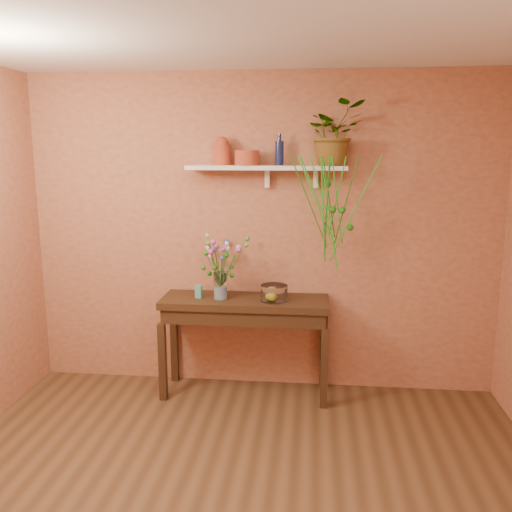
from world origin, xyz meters
TOP-DOWN VIEW (x-y plane):
  - room at (0.00, 0.00)m, footprint 4.04×4.04m
  - sideboard at (-0.12, 1.76)m, footprint 1.39×0.45m
  - wall_shelf at (0.06, 1.87)m, footprint 1.30×0.24m
  - terracotta_jug at (-0.32, 1.90)m, footprint 0.15×0.15m
  - terracotta_pot at (-0.10, 1.84)m, footprint 0.20×0.20m
  - blue_bottle at (0.15, 1.89)m, footprint 0.09×0.09m
  - spider_plant at (0.59, 1.86)m, footprint 0.58×0.54m
  - plant_fronds at (0.59, 1.70)m, footprint 0.68×0.38m
  - glass_vase at (-0.31, 1.72)m, footprint 0.11×0.11m
  - bouquet at (-0.30, 1.75)m, footprint 0.39×0.48m
  - glass_bowl at (0.13, 1.71)m, footprint 0.22×0.22m
  - lemon at (0.12, 1.69)m, footprint 0.07×0.07m
  - carton at (-0.50, 1.73)m, footprint 0.06×0.05m

SIDE VIEW (x-z plane):
  - sideboard at x=-0.12m, z-range 0.30..1.15m
  - lemon at x=0.12m, z-range 0.85..0.92m
  - carton at x=-0.50m, z-range 0.85..0.95m
  - glass_bowl at x=0.13m, z-range 0.84..0.97m
  - glass_vase at x=-0.31m, z-range 0.83..1.06m
  - bouquet at x=-0.30m, z-range 1.01..1.44m
  - room at x=0.00m, z-range 0.00..2.70m
  - plant_fronds at x=0.59m, z-range 1.17..2.09m
  - wall_shelf at x=0.06m, z-range 1.82..2.01m
  - terracotta_pot at x=-0.10m, z-range 1.94..2.06m
  - blue_bottle at x=0.15m, z-range 1.91..2.17m
  - terracotta_jug at x=-0.32m, z-range 1.93..2.16m
  - spider_plant at x=0.59m, z-range 1.94..2.44m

